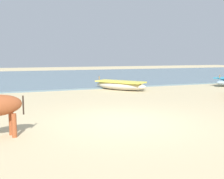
{
  "coord_description": "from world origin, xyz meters",
  "views": [
    {
      "loc": [
        -2.93,
        -6.64,
        1.8
      ],
      "look_at": [
        0.67,
        2.5,
        0.6
      ],
      "focal_mm": 43.19,
      "sensor_mm": 36.0,
      "label": 1
    }
  ],
  "objects": [
    {
      "name": "fishing_boat_1",
      "position": [
        2.83,
        6.77,
        0.27
      ],
      "size": [
        2.58,
        3.13,
        0.68
      ],
      "rotation": [
        0.0,
        0.0,
        2.17
      ],
      "color": "beige",
      "rests_on": "ground"
    },
    {
      "name": "sea_water",
      "position": [
        0.0,
        17.52,
        0.04
      ],
      "size": [
        60.0,
        20.0,
        0.08
      ],
      "primitive_type": "cube",
      "color": "slate",
      "rests_on": "ground"
    },
    {
      "name": "ground",
      "position": [
        0.0,
        0.0,
        0.0
      ],
      "size": [
        80.0,
        80.0,
        0.0
      ],
      "primitive_type": "plane",
      "color": "#CCB789"
    }
  ]
}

